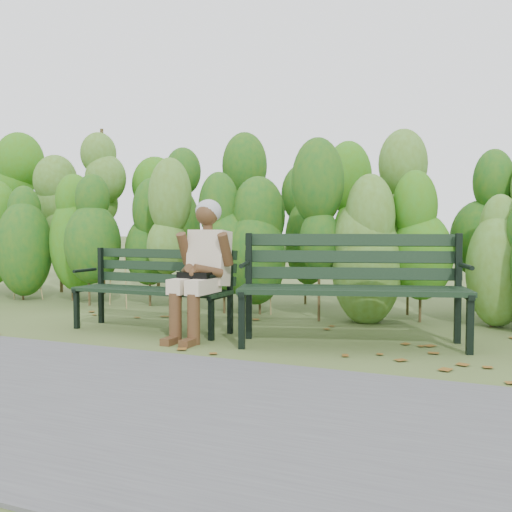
% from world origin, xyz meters
% --- Properties ---
extents(ground, '(80.00, 80.00, 0.00)m').
position_xyz_m(ground, '(0.00, 0.00, 0.00)').
color(ground, '#435126').
extents(footpath, '(60.00, 2.50, 0.01)m').
position_xyz_m(footpath, '(0.00, -2.20, 0.01)').
color(footpath, '#474749').
rests_on(footpath, ground).
extents(hedge_band, '(11.04, 1.67, 2.42)m').
position_xyz_m(hedge_band, '(0.00, 1.86, 1.26)').
color(hedge_band, '#47381E').
rests_on(hedge_band, ground).
extents(leaf_litter, '(5.85, 2.26, 0.01)m').
position_xyz_m(leaf_litter, '(0.18, -0.02, 0.00)').
color(leaf_litter, brown).
rests_on(leaf_litter, ground).
extents(bench_left, '(1.63, 0.54, 0.81)m').
position_xyz_m(bench_left, '(-0.96, 0.02, 0.48)').
color(bench_left, black).
rests_on(bench_left, ground).
extents(bench_right, '(2.07, 1.18, 0.98)m').
position_xyz_m(bench_right, '(1.03, 0.11, 0.58)').
color(bench_right, black).
rests_on(bench_right, ground).
extents(seated_woman, '(0.54, 0.78, 1.30)m').
position_xyz_m(seated_woman, '(-0.33, -0.15, 0.72)').
color(seated_woman, '#BDA593').
rests_on(seated_woman, ground).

